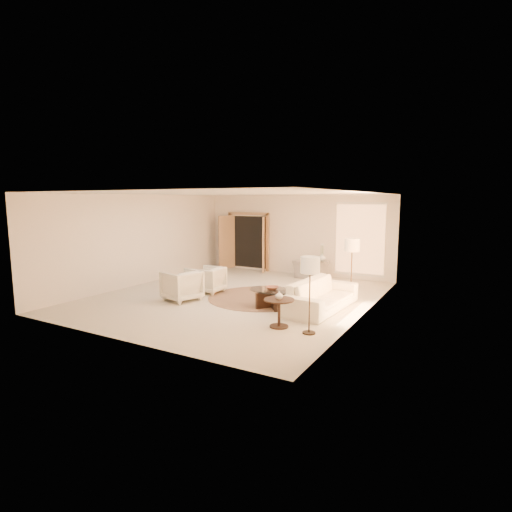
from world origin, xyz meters
The scene contains 18 objects.
room centered at (0.00, 0.00, 1.40)m, with size 7.04×8.04×2.83m.
windows_right centered at (3.45, 0.10, 1.35)m, with size 0.10×6.40×2.40m, color #F4A761, non-canonical shape.
window_back_corner centered at (2.30, 3.95, 1.35)m, with size 1.70×0.10×2.40m, color #F4A761, non-canonical shape.
curtains_right centered at (3.40, 1.00, 1.30)m, with size 0.06×5.20×2.60m, color beige, non-canonical shape.
french_doors centered at (-1.90, 3.82, 1.07)m, with size 1.95×0.66×2.16m.
area_rug centered at (0.66, 0.18, 0.01)m, with size 2.83×2.83×0.01m, color #452D1F.
sofa centered at (2.50, -0.09, 0.36)m, with size 2.46×0.96×0.72m, color white.
armchair_left centered at (-0.96, 0.03, 0.40)m, with size 0.79×0.74×0.81m, color white.
armchair_right centered at (-1.03, -1.05, 0.44)m, with size 0.85×0.80×0.87m, color white.
accent_chair centered at (0.81, 3.40, 0.42)m, with size 0.95×0.62×0.83m, color gray.
coffee_table centered at (1.37, -0.50, 0.28)m, with size 1.26×1.26×0.44m.
end_table centered at (2.20, -1.82, 0.41)m, with size 0.63×0.63×0.60m.
side_table centered at (1.22, 3.40, 0.38)m, with size 0.54×0.54×0.63m.
floor_lamp_near centered at (2.85, 1.16, 1.39)m, with size 0.40×0.40×1.64m.
floor_lamp_far centered at (2.90, -1.89, 1.31)m, with size 0.37×0.37×1.54m.
bowl centered at (1.37, -0.50, 0.48)m, with size 0.32×0.32×0.08m, color brown.
end_vase centered at (2.20, -1.82, 0.68)m, with size 0.16×0.16×0.17m, color white.
side_vase centered at (1.22, 3.40, 0.75)m, with size 0.23×0.23×0.24m, color white.
Camera 1 is at (5.73, -9.05, 2.62)m, focal length 28.00 mm.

